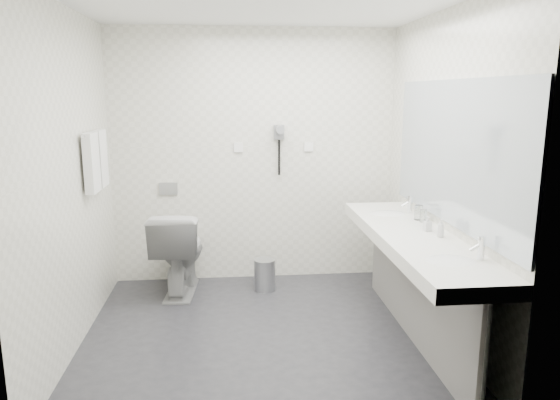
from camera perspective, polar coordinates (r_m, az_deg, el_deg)
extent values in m
plane|color=#28272D|center=(4.25, -1.87, -14.46)|extent=(2.80, 2.80, 0.00)
plane|color=white|center=(3.86, -2.14, 21.02)|extent=(2.80, 2.80, 0.00)
plane|color=white|center=(5.15, -2.92, 4.75)|extent=(2.80, 0.00, 2.80)
plane|color=white|center=(2.59, -0.16, -2.25)|extent=(2.80, 0.00, 2.80)
plane|color=white|center=(4.03, -22.30, 1.91)|extent=(0.00, 2.60, 2.60)
plane|color=white|center=(4.19, 17.49, 2.60)|extent=(0.00, 2.60, 2.60)
cube|color=white|center=(4.00, 14.57, -4.25)|extent=(0.55, 2.20, 0.10)
cube|color=gray|center=(4.15, 14.60, -9.89)|extent=(0.03, 2.15, 0.75)
cylinder|color=silver|center=(3.30, 21.53, -16.26)|extent=(0.06, 0.06, 0.75)
cylinder|color=silver|center=(5.09, 10.91, -5.64)|extent=(0.06, 0.06, 0.75)
cube|color=#B2BCC6|center=(3.98, 18.59, 4.98)|extent=(0.02, 2.20, 1.05)
ellipsoid|color=white|center=(3.42, 18.33, -6.62)|extent=(0.40, 0.31, 0.05)
ellipsoid|color=white|center=(4.59, 11.84, -1.62)|extent=(0.40, 0.31, 0.05)
cylinder|color=silver|center=(3.48, 21.38, -4.99)|extent=(0.04, 0.04, 0.15)
cylinder|color=silver|center=(4.63, 14.19, -0.47)|extent=(0.04, 0.04, 0.15)
imported|color=white|center=(4.06, 15.99, -2.54)|extent=(0.06, 0.06, 0.11)
imported|color=white|center=(3.92, 17.36, -2.98)|extent=(0.06, 0.06, 0.14)
cylinder|color=silver|center=(4.33, 15.58, -1.70)|extent=(0.08, 0.08, 0.10)
cylinder|color=silver|center=(4.40, 15.08, -1.35)|extent=(0.08, 0.08, 0.12)
imported|color=white|center=(5.01, -11.11, -5.58)|extent=(0.51, 0.83, 0.81)
cube|color=#B2B5BA|center=(5.21, -12.26, 1.24)|extent=(0.18, 0.02, 0.12)
cylinder|color=#B2B5BA|center=(5.04, -1.70, -8.33)|extent=(0.21, 0.21, 0.29)
cylinder|color=#B2B5BA|center=(4.99, -1.71, -6.67)|extent=(0.21, 0.21, 0.02)
cylinder|color=silver|center=(4.51, -20.02, 6.89)|extent=(0.02, 0.62, 0.02)
cube|color=white|center=(4.39, -20.13, 3.88)|extent=(0.07, 0.24, 0.48)
cube|color=white|center=(4.66, -19.29, 4.36)|extent=(0.07, 0.24, 0.48)
cube|color=gray|center=(5.11, -0.11, 7.53)|extent=(0.10, 0.04, 0.14)
cylinder|color=gray|center=(5.04, -0.04, 7.81)|extent=(0.08, 0.14, 0.08)
cylinder|color=black|center=(5.12, -0.10, 4.73)|extent=(0.02, 0.02, 0.35)
cube|color=white|center=(5.12, -4.61, 5.81)|extent=(0.09, 0.02, 0.09)
cube|color=white|center=(5.18, 3.19, 5.90)|extent=(0.09, 0.02, 0.09)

